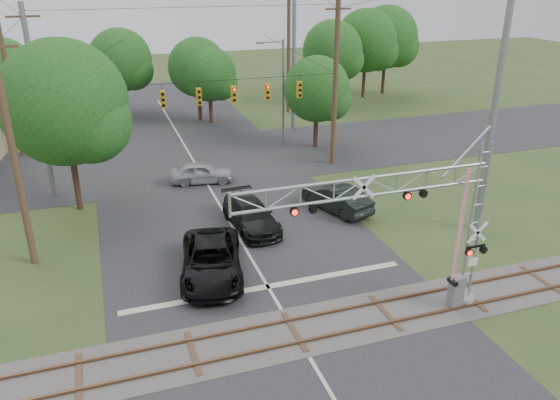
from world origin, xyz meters
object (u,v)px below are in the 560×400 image
object	(u,v)px
car_dark	(251,215)
streetlight	(281,88)
crossing_gantry	(410,219)
sedan_silver	(201,172)
pickup_black	(211,260)
traffic_signal_span	(212,94)

from	to	relation	value
car_dark	streetlight	xyz separation A→B (m)	(6.45, 13.83, 3.88)
crossing_gantry	car_dark	distance (m)	11.19
sedan_silver	streetlight	size ratio (longest dim) A/B	0.50
pickup_black	sedan_silver	size ratio (longest dim) A/B	1.42
traffic_signal_span	pickup_black	world-z (taller)	traffic_signal_span
pickup_black	car_dark	size ratio (longest dim) A/B	1.13
traffic_signal_span	car_dark	distance (m)	9.74
traffic_signal_span	sedan_silver	xyz separation A→B (m)	(-1.14, -0.73, -5.02)
streetlight	crossing_gantry	bearing A→B (deg)	-97.04
sedan_silver	traffic_signal_span	bearing A→B (deg)	-47.42
crossing_gantry	car_dark	world-z (taller)	crossing_gantry
traffic_signal_span	streetlight	xyz separation A→B (m)	(6.53, 5.45, -1.09)
crossing_gantry	streetlight	distance (m)	23.99
crossing_gantry	traffic_signal_span	world-z (taller)	traffic_signal_span
traffic_signal_span	pickup_black	size ratio (longest dim) A/B	3.29
car_dark	streetlight	size ratio (longest dim) A/B	0.63
crossing_gantry	pickup_black	distance (m)	9.39
crossing_gantry	traffic_signal_span	xyz separation A→B (m)	(-3.59, 18.36, 1.32)
crossing_gantry	pickup_black	size ratio (longest dim) A/B	1.80
traffic_signal_span	car_dark	world-z (taller)	traffic_signal_span
pickup_black	streetlight	xyz separation A→B (m)	(9.56, 18.20, 3.82)
streetlight	traffic_signal_span	bearing A→B (deg)	-140.16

